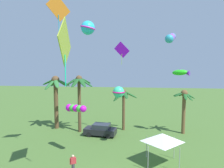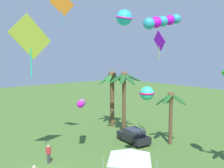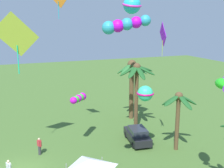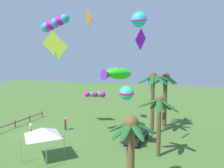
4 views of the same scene
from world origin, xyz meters
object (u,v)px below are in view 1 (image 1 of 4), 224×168
Objects in this scene: kite_tube_3 at (75,108)px; kite_fish_5 at (181,72)px; festival_tent at (162,138)px; kite_diamond_1 at (58,9)px; spectator_1 at (73,164)px; kite_diamond_6 at (122,50)px; kite_diamond_4 at (65,43)px; palm_tree_2 at (184,102)px; kite_ball_2 at (119,92)px; palm_tree_3 at (124,99)px; palm_tree_0 at (79,89)px; parked_car_0 at (101,130)px; kite_ball_7 at (88,28)px; kite_tube_0 at (171,38)px; palm_tree_1 at (56,90)px.

kite_tube_3 is 1.09× the size of kite_fish_5.
kite_diamond_1 is (-9.29, 0.09, 11.41)m from festival_tent.
spectator_1 is at bearing -135.67° from kite_fish_5.
kite_diamond_6 is (5.16, 7.60, -3.33)m from kite_diamond_1.
kite_diamond_4 reaches higher than kite_fish_5.
palm_tree_2 is 18.48m from kite_diamond_1.
kite_ball_2 is 0.32× the size of kite_diamond_4.
kite_diamond_4 is at bearing -132.07° from palm_tree_2.
palm_tree_3 is 1.93× the size of festival_tent.
palm_tree_0 reaches higher than parked_car_0.
parked_car_0 is 2.11× the size of kite_ball_7.
kite_tube_0 is (0.81, 2.04, 8.95)m from festival_tent.
palm_tree_0 is 3.33× the size of kite_fish_5.
palm_tree_2 is at bearing 66.90° from kite_tube_0.
parked_car_0 is 13.87m from kite_tube_0.
kite_ball_7 reaches higher than spectator_1.
kite_ball_7 reaches higher than kite_tube_0.
kite_diamond_4 is (-8.37, -5.71, -0.87)m from kite_tube_0.
festival_tent is (7.49, 2.44, 1.65)m from spectator_1.
kite_fish_5 is at bearing 29.26° from kite_tube_3.
palm_tree_1 is 2.60× the size of kite_tube_0.
kite_fish_5 is at bearing 47.35° from kite_diamond_4.
kite_fish_5 is at bearing -1.60° from palm_tree_0.
festival_tent is at bearing -67.40° from palm_tree_3.
kite_diamond_4 reaches higher than festival_tent.
kite_ball_2 is (-0.44, -3.16, 1.42)m from palm_tree_3.
parked_car_0 is at bearing -23.68° from palm_tree_0.
parked_car_0 is 14.38m from kite_diamond_4.
palm_tree_0 is 5.90m from parked_car_0.
kite_ball_7 is at bearing 174.61° from kite_ball_2.
kite_tube_3 is at bearing -150.74° from kite_fish_5.
festival_tent is (-3.69, -8.81, -1.55)m from palm_tree_2.
kite_diamond_1 is 1.33× the size of kite_tube_3.
palm_tree_1 is 9.22m from kite_ball_2.
festival_tent reaches higher than spectator_1.
palm_tree_3 is at bearing 165.99° from kite_fish_5.
kite_tube_0 reaches higher than spectator_1.
kite_tube_0 is 10.17m from kite_diamond_4.
kite_ball_2 is at bearing 51.91° from kite_diamond_1.
kite_ball_7 reaches higher than kite_ball_2.
spectator_1 is (5.66, -11.65, -4.43)m from palm_tree_1.
palm_tree_2 is at bearing 47.93° from kite_diamond_4.
kite_tube_3 is 1.25× the size of kite_ball_7.
palm_tree_0 is 12.77m from kite_fish_5.
kite_tube_0 is at bearing 34.29° from kite_diamond_4.
spectator_1 reaches higher than parked_car_0.
palm_tree_0 is at bearing 149.74° from kite_tube_0.
kite_diamond_6 reaches higher than festival_tent.
parked_car_0 is 6.83m from kite_tube_3.
kite_diamond_4 is 2.23× the size of kite_fish_5.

